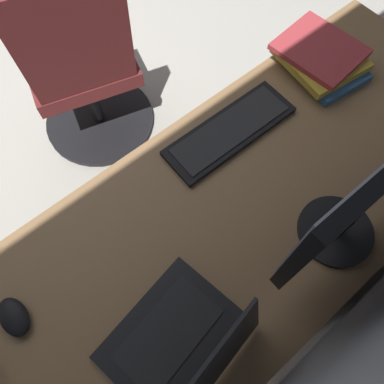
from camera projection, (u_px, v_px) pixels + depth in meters
The scene contains 9 objects.
floor_plane at pixel (24, 34), 2.32m from camera, with size 5.60×5.60×0.00m, color #B2ADA3.
desk at pixel (204, 248), 1.05m from camera, with size 2.06×0.69×0.73m.
drawer_pedestal at pixel (266, 228), 1.41m from camera, with size 0.40×0.51×0.69m.
monitor_primary at pixel (375, 191), 0.78m from camera, with size 0.51×0.20×0.43m.
laptop_leftmost at pixel (184, 348), 0.84m from camera, with size 0.35×0.30×0.21m.
keyboard_main at pixel (230, 131), 1.13m from camera, with size 0.42×0.15×0.02m.
mouse_main at pixel (14, 317), 0.90m from camera, with size 0.06×0.10×0.03m, color black.
book_stack_near at pixel (320, 58), 1.22m from camera, with size 0.25×0.31×0.07m.
office_chair at pixel (84, 74), 1.59m from camera, with size 0.56×0.60×0.97m.
Camera 1 is at (0.41, 2.10, 1.68)m, focal length 35.34 mm.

